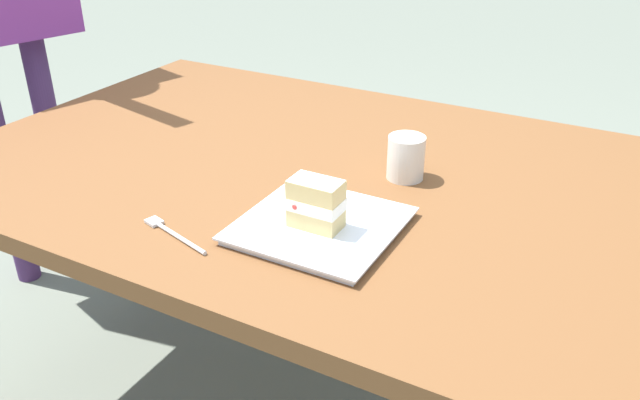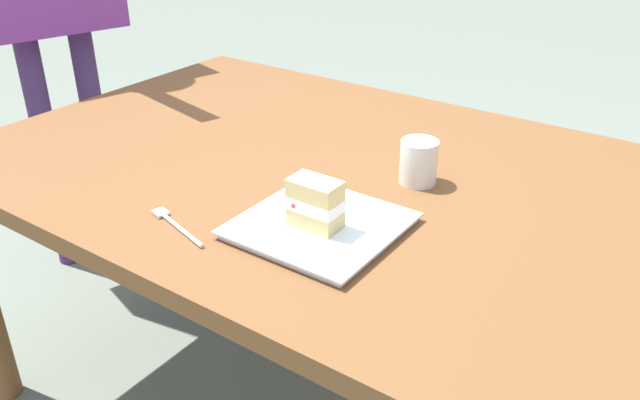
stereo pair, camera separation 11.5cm
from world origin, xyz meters
TOP-DOWN VIEW (x-y plane):
  - patio_table at (0.00, 0.00)m, footprint 1.61×1.05m
  - dessert_plate at (0.14, -0.24)m, footprint 0.27×0.27m
  - cake_slice at (0.14, -0.25)m, footprint 0.09×0.06m
  - dessert_fork at (-0.08, -0.38)m, footprint 0.17×0.06m
  - coffee_cup at (0.19, 0.04)m, footprint 0.08×0.08m

SIDE VIEW (x-z plane):
  - patio_table at x=0.00m, z-range 0.28..0.99m
  - dessert_fork at x=-0.08m, z-range 0.71..0.72m
  - dessert_plate at x=0.14m, z-range 0.71..0.73m
  - coffee_cup at x=0.19m, z-range 0.71..0.80m
  - cake_slice at x=0.14m, z-range 0.73..0.82m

